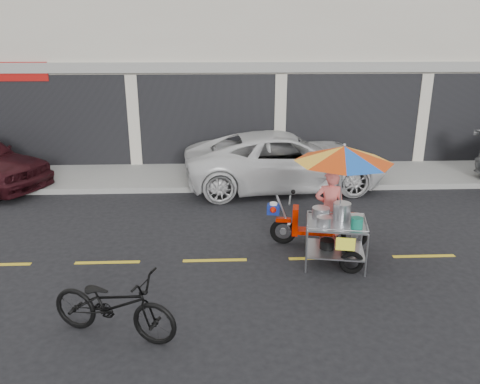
{
  "coord_description": "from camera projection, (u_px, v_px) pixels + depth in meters",
  "views": [
    {
      "loc": [
        -1.87,
        -7.92,
        4.03
      ],
      "look_at": [
        -1.5,
        0.6,
        1.15
      ],
      "focal_mm": 35.0,
      "sensor_mm": 36.0,
      "label": 1
    }
  ],
  "objects": [
    {
      "name": "sidewalk",
      "position": [
        283.0,
        173.0,
        14.05
      ],
      "size": [
        45.0,
        3.0,
        0.15
      ],
      "primitive_type": "cube",
      "color": "gray",
      "rests_on": "ground"
    },
    {
      "name": "ground",
      "position": [
        320.0,
        258.0,
        8.87
      ],
      "size": [
        90.0,
        90.0,
        0.0
      ],
      "primitive_type": "plane",
      "color": "black"
    },
    {
      "name": "shophouse_block",
      "position": [
        342.0,
        29.0,
        17.65
      ],
      "size": [
        36.0,
        8.11,
        10.4
      ],
      "color": "beige",
      "rests_on": "ground"
    },
    {
      "name": "food_vendor_rig",
      "position": [
        336.0,
        185.0,
        8.51
      ],
      "size": [
        2.24,
        2.08,
        2.26
      ],
      "rotation": [
        0.0,
        0.0,
        -0.19
      ],
      "color": "black",
      "rests_on": "ground"
    },
    {
      "name": "white_pickup",
      "position": [
        285.0,
        160.0,
        12.8
      ],
      "size": [
        5.68,
        3.01,
        1.52
      ],
      "primitive_type": "imported",
      "rotation": [
        0.0,
        0.0,
        1.66
      ],
      "color": "silver",
      "rests_on": "ground"
    },
    {
      "name": "near_bicycle",
      "position": [
        114.0,
        304.0,
        6.45
      ],
      "size": [
        2.0,
        1.24,
        0.99
      ],
      "primitive_type": "imported",
      "rotation": [
        0.0,
        0.0,
        1.23
      ],
      "color": "black",
      "rests_on": "ground"
    },
    {
      "name": "centerline",
      "position": [
        320.0,
        258.0,
        8.87
      ],
      "size": [
        42.0,
        0.1,
        0.01
      ],
      "primitive_type": "cube",
      "color": "gold",
      "rests_on": "ground"
    }
  ]
}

